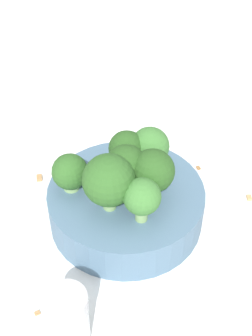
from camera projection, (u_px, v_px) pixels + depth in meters
ground_plane at (126, 218)px, 0.57m from camera, size 3.00×3.00×0.00m
bowl at (126, 205)px, 0.55m from camera, size 0.18×0.18×0.05m
broccoli_floret_0 at (126, 167)px, 0.51m from camera, size 0.05×0.05×0.06m
broccoli_floret_1 at (127, 150)px, 0.54m from camera, size 0.04×0.04×0.06m
broccoli_floret_2 at (142, 198)px, 0.48m from camera, size 0.04×0.04×0.05m
broccoli_floret_3 at (150, 147)px, 0.55m from camera, size 0.05×0.05×0.06m
broccoli_floret_4 at (70, 173)px, 0.52m from camera, size 0.04×0.04×0.05m
broccoli_floret_5 at (109, 181)px, 0.49m from camera, size 0.06×0.06×0.07m
broccoli_floret_6 at (153, 172)px, 0.51m from camera, size 0.05×0.05×0.06m
pepper_shaker at (68, 319)px, 0.43m from camera, size 0.04×0.04×0.07m
almond_crumb_0 at (249, 197)px, 0.59m from camera, size 0.01×0.01×0.01m
almond_crumb_1 at (201, 168)px, 0.63m from camera, size 0.01×0.01×0.01m
almond_crumb_2 at (39, 177)px, 0.62m from camera, size 0.01×0.01×0.01m
almond_crumb_3 at (142, 132)px, 0.69m from camera, size 0.01×0.01×0.01m
almond_crumb_4 at (37, 312)px, 0.47m from camera, size 0.01×0.00×0.01m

